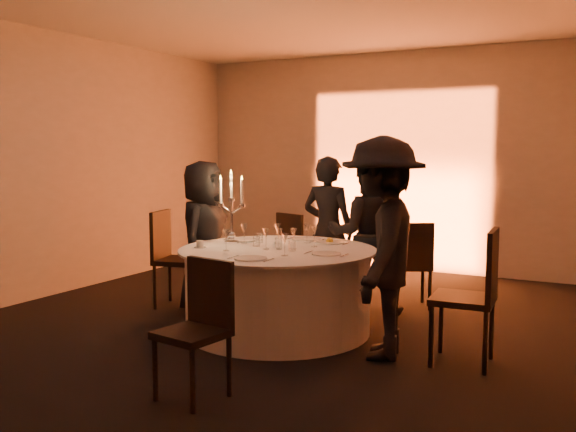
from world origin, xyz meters
The scene contains 34 objects.
floor centered at (0.00, 0.00, 0.00)m, with size 7.00×7.00×0.00m, color black.
wall_back centered at (0.00, 3.50, 1.50)m, with size 7.00×7.00×0.00m, color #ADA9A1.
wall_left centered at (-3.00, 0.00, 1.50)m, with size 7.00×7.00×0.00m, color #ADA9A1.
uplighter_fixture centered at (0.00, 3.20, 0.05)m, with size 0.25×0.12×0.10m, color black.
banquet_table centered at (0.00, 0.00, 0.38)m, with size 1.80×1.80×0.77m.
chair_left centered at (-1.47, 0.32, 0.58)m, with size 0.54×0.54×1.02m.
chair_back_left centered at (-0.54, 1.43, 0.53)m, with size 0.52×0.52×0.94m.
chair_back_right centered at (0.83, 1.40, 0.52)m, with size 0.55×0.55×0.92m.
chair_right centered at (1.79, -0.10, 0.60)m, with size 0.50×0.50×1.07m.
chair_front centered at (0.27, -1.60, 0.52)m, with size 0.46×0.46×0.93m.
guest_left centered at (-1.02, 0.27, 0.78)m, with size 0.76×0.49×1.55m, color black.
guest_back_left centered at (-0.04, 1.21, 0.80)m, with size 0.58×0.38×1.60m, color black.
guest_back_right centered at (0.48, 0.99, 0.81)m, with size 0.79×0.61×1.62m, color black.
guest_right centered at (1.08, -0.23, 0.89)m, with size 1.15×0.66×1.78m, color black.
plate_left centered at (-0.55, 0.29, 0.78)m, with size 0.36×0.29×0.01m.
plate_back_left centered at (-0.02, 0.64, 0.78)m, with size 0.36×0.29×0.01m.
plate_back_right centered at (0.28, 0.53, 0.79)m, with size 0.35×0.28×0.08m.
plate_right centered at (0.53, -0.10, 0.78)m, with size 0.36×0.25×0.01m.
plate_front centered at (0.08, -0.61, 0.78)m, with size 0.35×0.27×0.01m.
coffee_cup centered at (-0.66, -0.28, 0.80)m, with size 0.11×0.11×0.07m.
candelabra centered at (-0.55, 0.08, 1.02)m, with size 0.30×0.14×0.71m.
wine_glass_a centered at (0.09, 0.43, 0.91)m, with size 0.07×0.07×0.19m.
wine_glass_b centered at (0.24, -0.32, 0.91)m, with size 0.07×0.07×0.19m.
wine_glass_c centered at (0.03, -0.04, 0.91)m, with size 0.07×0.07×0.19m.
wine_glass_d centered at (0.25, 0.24, 0.91)m, with size 0.07×0.07×0.19m.
wine_glass_e centered at (-0.35, -0.33, 0.91)m, with size 0.07×0.07×0.19m.
wine_glass_f centered at (-0.07, -0.10, 0.91)m, with size 0.07×0.07×0.19m.
wine_glass_g centered at (0.14, 0.04, 0.91)m, with size 0.07×0.07×0.19m.
wine_glass_h centered at (-0.44, 0.13, 0.91)m, with size 0.07×0.07×0.19m.
wine_glass_i centered at (-0.16, 0.28, 0.91)m, with size 0.07×0.07×0.19m.
tumbler_a centered at (0.18, -0.06, 0.82)m, with size 0.07×0.07×0.09m, color silver.
tumbler_b centered at (-0.25, 0.04, 0.82)m, with size 0.07×0.07×0.09m, color silver.
tumbler_c centered at (-0.34, 0.25, 0.82)m, with size 0.07×0.07×0.09m, color silver.
tumbler_d centered at (-0.03, 0.06, 0.82)m, with size 0.07×0.07×0.09m, color silver.
Camera 1 is at (2.77, -5.06, 1.68)m, focal length 40.00 mm.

